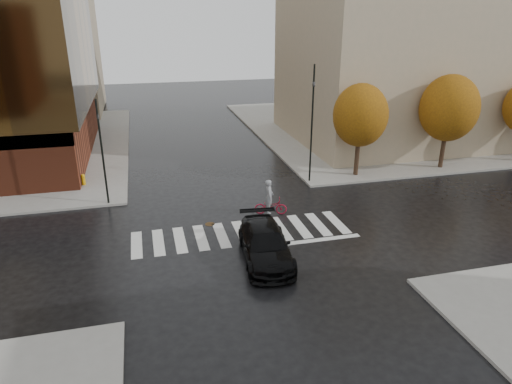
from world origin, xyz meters
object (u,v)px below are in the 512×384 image
Objects in this scene: sedan at (265,244)px; traffic_light_ne at (312,116)px; cyclist at (270,203)px; traffic_light_nw at (102,147)px; fire_hydrant at (83,179)px.

traffic_light_ne is at bearing 64.25° from sedan.
sedan is 2.52× the size of cyclist.
cyclist is at bearing 60.13° from traffic_light_nw.
sedan is 0.69× the size of traffic_light_ne.
sedan is 7.02× the size of fire_hydrant.
sedan is 11.78m from traffic_light_ne.
fire_hydrant is at bearing 72.18° from cyclist.
traffic_light_nw is (-9.27, 3.80, 2.95)m from cyclist.
cyclist is 13.34m from fire_hydrant.
traffic_light_ne is 10.25× the size of fire_hydrant.
traffic_light_ne is (4.13, 4.50, 3.97)m from cyclist.
fire_hydrant is at bearing -7.61° from traffic_light_ne.
fire_hydrant is (-11.03, 7.50, -0.16)m from cyclist.
sedan reaches higher than fire_hydrant.
fire_hydrant is at bearing 132.59° from sedan.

